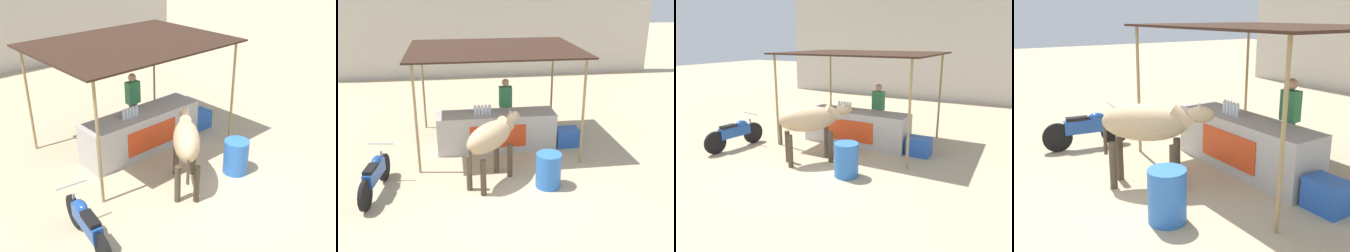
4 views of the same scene
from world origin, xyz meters
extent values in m
plane|color=tan|center=(0.00, 0.00, 0.00)|extent=(60.00, 60.00, 0.00)
cube|color=beige|center=(0.00, 10.37, 3.17)|extent=(16.00, 0.50, 6.34)
cube|color=#B2ADA8|center=(0.00, 2.20, 0.48)|extent=(3.00, 0.80, 0.96)
cube|color=red|center=(0.00, 1.79, 0.48)|extent=(1.40, 0.02, 0.58)
cube|color=#382319|center=(0.00, 2.50, 2.54)|extent=(4.20, 3.20, 0.04)
cylinder|color=#997F51|center=(-1.89, 1.06, 1.27)|extent=(0.06, 0.06, 2.54)
cylinder|color=#997F51|center=(1.89, 1.06, 1.27)|extent=(0.06, 0.06, 2.54)
cylinder|color=#997F51|center=(-1.89, 3.94, 1.27)|extent=(0.06, 0.06, 2.54)
cylinder|color=#997F51|center=(1.89, 3.94, 1.27)|extent=(0.06, 0.06, 2.54)
cylinder|color=silver|center=(-0.53, 2.15, 1.07)|extent=(0.07, 0.07, 0.22)
cylinder|color=white|center=(-0.53, 2.15, 1.19)|extent=(0.04, 0.04, 0.03)
cylinder|color=silver|center=(-0.44, 2.15, 1.07)|extent=(0.07, 0.07, 0.22)
cylinder|color=white|center=(-0.44, 2.15, 1.19)|extent=(0.04, 0.04, 0.03)
cylinder|color=silver|center=(-0.35, 2.15, 1.07)|extent=(0.07, 0.07, 0.22)
cylinder|color=white|center=(-0.35, 2.15, 1.19)|extent=(0.04, 0.04, 0.03)
cylinder|color=silver|center=(-0.26, 2.15, 1.07)|extent=(0.07, 0.07, 0.22)
cylinder|color=white|center=(-0.26, 2.15, 1.19)|extent=(0.04, 0.04, 0.03)
cylinder|color=silver|center=(-0.17, 2.15, 1.07)|extent=(0.07, 0.07, 0.22)
cylinder|color=white|center=(-0.17, 2.15, 1.19)|extent=(0.04, 0.04, 0.03)
cylinder|color=#383842|center=(0.34, 2.95, 0.44)|extent=(0.22, 0.22, 0.88)
cube|color=#337F4C|center=(0.34, 2.95, 1.16)|extent=(0.34, 0.20, 0.56)
sphere|color=tan|center=(0.34, 2.95, 1.55)|extent=(0.20, 0.20, 0.20)
cube|color=blue|center=(1.86, 2.10, 0.24)|extent=(0.60, 0.44, 0.48)
cylinder|color=blue|center=(0.85, 0.04, 0.38)|extent=(0.53, 0.53, 0.75)
ellipsoid|color=tan|center=(-0.35, 0.36, 1.08)|extent=(1.32, 1.39, 0.60)
cylinder|color=#493D2C|center=(-0.16, 0.84, 0.39)|extent=(0.12, 0.12, 0.78)
cylinder|color=#493D2C|center=(0.11, 0.60, 0.39)|extent=(0.12, 0.12, 0.78)
cylinder|color=#493D2C|center=(-0.81, 0.11, 0.39)|extent=(0.12, 0.12, 0.78)
cylinder|color=#493D2C|center=(-0.54, -0.13, 0.39)|extent=(0.12, 0.12, 0.78)
cylinder|color=tan|center=(0.05, 0.80, 1.19)|extent=(0.48, 0.49, 0.41)
ellipsoid|color=tan|center=(0.25, 1.03, 1.25)|extent=(0.46, 0.47, 0.26)
cone|color=beige|center=(0.18, 1.06, 1.39)|extent=(0.05, 0.05, 0.10)
cone|color=beige|center=(0.29, 0.96, 1.39)|extent=(0.05, 0.05, 0.10)
cylinder|color=#493D2C|center=(-0.79, -0.14, 0.81)|extent=(0.06, 0.06, 0.60)
cylinder|color=black|center=(-2.63, 0.83, 0.30)|extent=(0.17, 0.61, 0.60)
cylinder|color=black|center=(-2.82, -0.35, 0.30)|extent=(0.17, 0.61, 0.60)
cube|color=#1E4799|center=(-2.72, 0.24, 0.48)|extent=(0.31, 0.92, 0.28)
ellipsoid|color=#1E4799|center=(-2.69, 0.46, 0.64)|extent=(0.25, 0.39, 0.20)
cube|color=black|center=(-2.75, 0.06, 0.64)|extent=(0.24, 0.46, 0.10)
cylinder|color=#99999E|center=(-2.64, 0.78, 0.88)|extent=(0.55, 0.11, 0.03)
cylinder|color=#99999E|center=(-2.64, 0.81, 0.50)|extent=(0.08, 0.21, 0.49)
camera|label=1|loc=(-5.16, -4.38, 4.64)|focal=42.00mm
camera|label=2|loc=(-1.08, -7.17, 4.19)|focal=42.00mm
camera|label=3|loc=(4.04, -5.84, 2.92)|focal=35.00mm
camera|label=4|loc=(4.99, -2.46, 2.73)|focal=42.00mm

